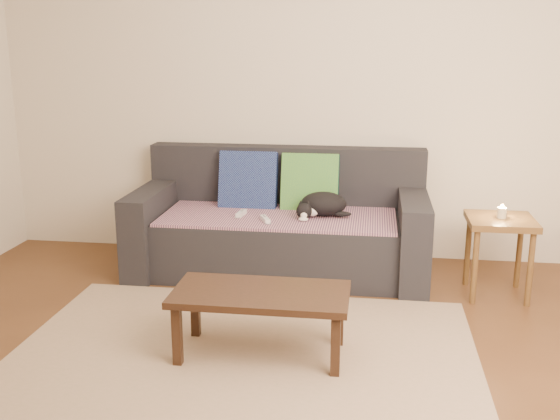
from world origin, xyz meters
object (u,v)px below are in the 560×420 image
(wii_remote_b, at_px, (241,213))
(cat, at_px, (322,205))
(side_table, at_px, (500,232))
(coffee_table, at_px, (261,299))
(wii_remote_a, at_px, (265,219))
(sofa, at_px, (280,229))

(wii_remote_b, bearing_deg, cat, -75.83)
(side_table, xyz_separation_m, coffee_table, (-1.40, -1.09, -0.11))
(wii_remote_b, distance_m, side_table, 1.76)
(wii_remote_b, relative_size, side_table, 0.28)
(wii_remote_a, bearing_deg, sofa, -37.90)
(cat, relative_size, side_table, 0.74)
(wii_remote_a, height_order, side_table, side_table)
(cat, bearing_deg, coffee_table, -108.55)
(sofa, height_order, wii_remote_a, sofa)
(cat, height_order, wii_remote_b, cat)
(cat, bearing_deg, wii_remote_a, -160.49)
(sofa, xyz_separation_m, wii_remote_a, (-0.07, -0.28, 0.15))
(cat, xyz_separation_m, wii_remote_a, (-0.37, -0.21, -0.07))
(coffee_table, bearing_deg, wii_remote_a, 98.22)
(sofa, xyz_separation_m, wii_remote_b, (-0.26, -0.14, 0.15))
(cat, bearing_deg, sofa, 157.82)
(sofa, height_order, side_table, sofa)
(sofa, bearing_deg, wii_remote_b, -151.50)
(wii_remote_a, relative_size, side_table, 0.28)
(wii_remote_a, bearing_deg, cat, -85.37)
(wii_remote_a, bearing_deg, wii_remote_b, 31.34)
(sofa, xyz_separation_m, cat, (0.31, -0.07, 0.21))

